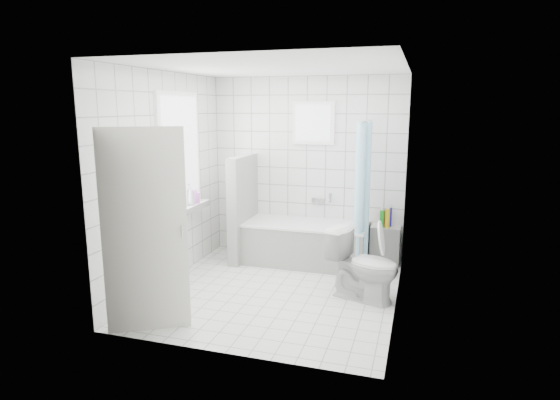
% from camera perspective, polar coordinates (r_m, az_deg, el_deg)
% --- Properties ---
extents(ground, '(3.00, 3.00, 0.00)m').
position_cam_1_polar(ground, '(5.72, -0.56, -11.08)').
color(ground, white).
rests_on(ground, ground).
extents(ceiling, '(3.00, 3.00, 0.00)m').
position_cam_1_polar(ceiling, '(5.30, -0.62, 15.89)').
color(ceiling, white).
rests_on(ceiling, ground).
extents(wall_back, '(2.80, 0.02, 2.60)m').
position_cam_1_polar(wall_back, '(6.79, 3.25, 3.87)').
color(wall_back, white).
rests_on(wall_back, ground).
extents(wall_front, '(2.80, 0.02, 2.60)m').
position_cam_1_polar(wall_front, '(3.98, -7.13, -1.52)').
color(wall_front, white).
rests_on(wall_front, ground).
extents(wall_left, '(0.02, 3.00, 2.60)m').
position_cam_1_polar(wall_left, '(5.93, -13.62, 2.48)').
color(wall_left, white).
rests_on(wall_left, ground).
extents(wall_right, '(0.02, 3.00, 2.60)m').
position_cam_1_polar(wall_right, '(5.12, 14.53, 1.08)').
color(wall_right, white).
rests_on(wall_right, ground).
extents(window_left, '(0.01, 0.90, 1.40)m').
position_cam_1_polar(window_left, '(6.13, -11.96, 5.67)').
color(window_left, white).
rests_on(window_left, wall_left).
extents(window_back, '(0.50, 0.01, 0.50)m').
position_cam_1_polar(window_back, '(6.67, 4.06, 9.34)').
color(window_back, white).
rests_on(window_back, wall_back).
extents(window_sill, '(0.18, 1.02, 0.08)m').
position_cam_1_polar(window_sill, '(6.22, -11.32, -1.14)').
color(window_sill, white).
rests_on(window_sill, wall_left).
extents(door, '(0.72, 0.43, 2.00)m').
position_cam_1_polar(door, '(4.66, -16.14, -3.77)').
color(door, silver).
rests_on(door, ground).
extents(bathtub, '(1.70, 0.77, 0.58)m').
position_cam_1_polar(bathtub, '(6.62, 3.13, -5.26)').
color(bathtub, white).
rests_on(bathtub, ground).
extents(partition_wall, '(0.15, 0.85, 1.50)m').
position_cam_1_polar(partition_wall, '(6.73, -4.53, -0.97)').
color(partition_wall, white).
rests_on(partition_wall, ground).
extents(tiled_ledge, '(0.40, 0.24, 0.55)m').
position_cam_1_polar(tiled_ledge, '(6.71, 12.67, -5.44)').
color(tiled_ledge, white).
rests_on(tiled_ledge, ground).
extents(toilet, '(0.90, 0.68, 0.82)m').
position_cam_1_polar(toilet, '(5.46, 10.20, -7.79)').
color(toilet, white).
rests_on(toilet, ground).
extents(curtain_rod, '(0.02, 0.80, 0.02)m').
position_cam_1_polar(curtain_rod, '(6.18, 10.47, 9.49)').
color(curtain_rod, silver).
rests_on(curtain_rod, wall_back).
extents(shower_curtain, '(0.14, 0.48, 1.78)m').
position_cam_1_polar(shower_curtain, '(6.14, 10.03, 1.05)').
color(shower_curtain, '#55C5FB').
rests_on(shower_curtain, curtain_rod).
extents(tub_faucet, '(0.18, 0.06, 0.06)m').
position_cam_1_polar(tub_faucet, '(6.78, 4.68, -0.01)').
color(tub_faucet, silver).
rests_on(tub_faucet, wall_back).
extents(sill_bottles, '(0.17, 0.72, 0.32)m').
position_cam_1_polar(sill_bottles, '(6.10, -11.68, 0.31)').
color(sill_bottles, '#C060BA').
rests_on(sill_bottles, window_sill).
extents(ledge_bottles, '(0.16, 0.17, 0.27)m').
position_cam_1_polar(ledge_bottles, '(6.58, 12.75, -2.16)').
color(ledge_bottles, gold).
rests_on(ledge_bottles, tiled_ledge).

